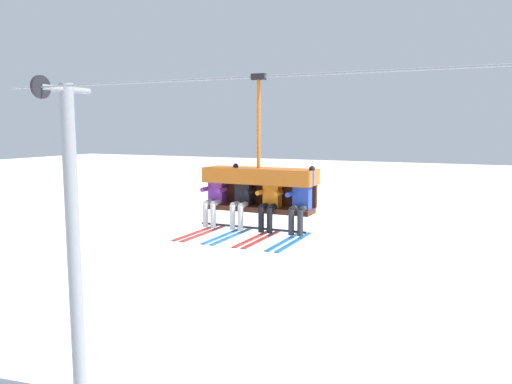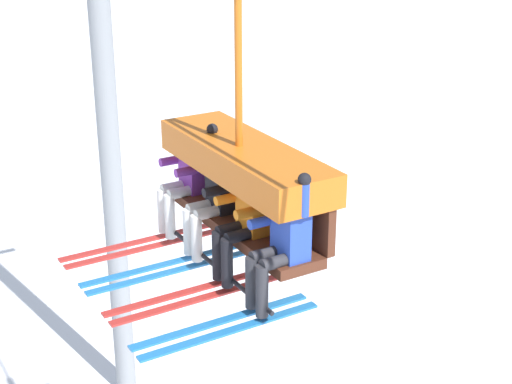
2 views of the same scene
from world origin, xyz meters
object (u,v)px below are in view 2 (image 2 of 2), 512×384
object	(u,v)px
skier_orange	(242,218)
skier_blue	(279,241)
chairlift_chair	(246,173)
skier_purple	(183,177)
lift_tower_near	(110,164)
skier_black	(211,194)

from	to	relation	value
skier_orange	skier_blue	xyz separation A→B (m)	(0.62, 0.01, 0.02)
chairlift_chair	skier_orange	bearing A→B (deg)	-35.72
chairlift_chair	skier_orange	world-z (taller)	chairlift_chair
skier_purple	skier_blue	distance (m)	1.85
lift_tower_near	skier_blue	size ratio (longest dim) A/B	5.07
skier_black	skier_blue	xyz separation A→B (m)	(1.24, 0.00, 0.00)
lift_tower_near	chairlift_chair	xyz separation A→B (m)	(5.76, -0.71, 1.81)
lift_tower_near	chairlift_chair	bearing A→B (deg)	-7.02
lift_tower_near	skier_purple	xyz separation A→B (m)	(4.84, -0.93, 1.51)
lift_tower_near	skier_black	world-z (taller)	lift_tower_near
skier_purple	skier_black	distance (m)	0.61
lift_tower_near	chairlift_chair	size ratio (longest dim) A/B	2.89
skier_black	skier_blue	distance (m)	1.24
chairlift_chair	skier_orange	distance (m)	0.49
chairlift_chair	skier_blue	world-z (taller)	chairlift_chair
chairlift_chair	skier_purple	xyz separation A→B (m)	(-0.92, -0.22, -0.30)
skier_orange	skier_purple	bearing A→B (deg)	180.00
skier_orange	skier_blue	bearing A→B (deg)	0.63
chairlift_chair	skier_black	bearing A→B (deg)	-145.41
skier_orange	lift_tower_near	bearing A→B (deg)	171.29
skier_black	chairlift_chair	bearing A→B (deg)	34.59
skier_purple	skier_orange	distance (m)	1.23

